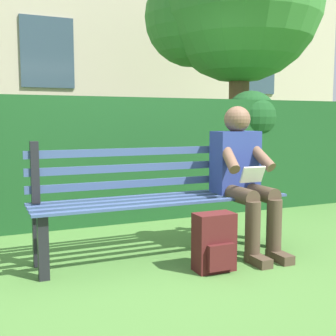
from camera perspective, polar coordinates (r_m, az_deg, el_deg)
name	(u,v)px	position (r m, az deg, el deg)	size (l,w,h in m)	color
ground	(163,256)	(3.53, -0.66, -11.51)	(60.00, 60.00, 0.00)	#477533
park_bench	(160,196)	(3.48, -1.12, -3.70)	(2.05, 0.46, 0.93)	black
person_seated	(243,174)	(3.62, 9.87, -0.77)	(0.44, 0.73, 1.20)	navy
hedge_backdrop	(104,156)	(4.78, -8.38, 1.57)	(6.19, 0.78, 1.44)	#19471E
tree	(232,4)	(6.64, 8.44, 20.56)	(2.45, 2.33, 3.95)	brown
backpack	(214,243)	(3.17, 6.13, -9.76)	(0.29, 0.24, 0.42)	#4C1919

